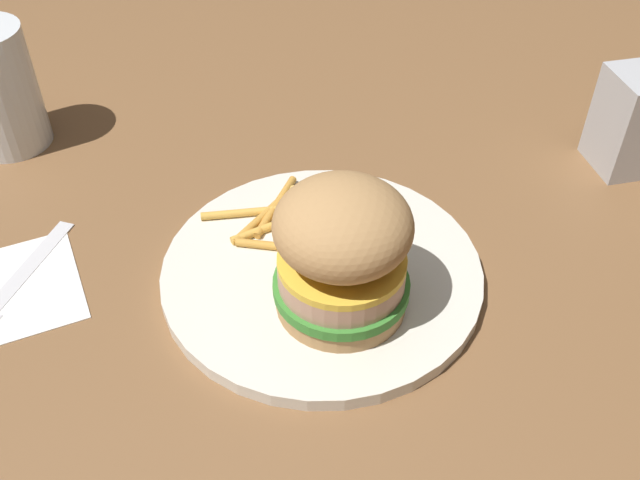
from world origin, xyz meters
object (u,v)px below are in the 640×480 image
object	(u,v)px
plate	(320,273)
napkin	(8,291)
fries_pile	(270,223)
sandwich	(342,251)
fork	(6,290)

from	to	relation	value
plate	napkin	distance (m)	0.25
plate	fries_pile	size ratio (longest dim) A/B	2.39
plate	sandwich	size ratio (longest dim) A/B	2.38
fries_pile	fork	world-z (taller)	fries_pile
sandwich	fork	bearing A→B (deg)	146.20
fries_pile	fork	bearing A→B (deg)	168.52
plate	sandwich	bearing A→B (deg)	-96.68
napkin	plate	bearing A→B (deg)	-25.69
napkin	fork	bearing A→B (deg)	-136.75
sandwich	napkin	world-z (taller)	sandwich
plate	fries_pile	world-z (taller)	fries_pile
plate	sandwich	world-z (taller)	sandwich
fork	fries_pile	bearing A→B (deg)	-11.48
plate	napkin	bearing A→B (deg)	154.31
fries_pile	napkin	size ratio (longest dim) A/B	0.98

